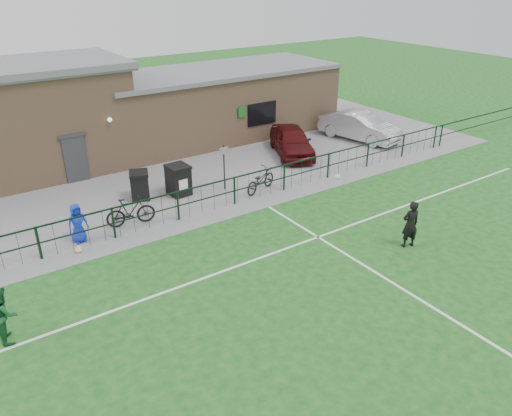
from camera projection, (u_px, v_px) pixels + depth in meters
ground at (358, 315)px, 13.79m from camera, size 90.00×90.00×0.00m
paving_strip at (156, 169)px, 23.83m from camera, size 34.00×13.00×0.02m
pitch_line_touch at (216, 212)px, 19.59m from camera, size 28.00×0.10×0.01m
pitch_line_mid at (273, 253)px, 16.76m from camera, size 28.00×0.10×0.01m
pitch_line_perp at (406, 291)px, 14.80m from camera, size 0.10×16.00×0.01m
perimeter_fence at (213, 197)px, 19.48m from camera, size 28.00×0.10×1.20m
wheelie_bin_left at (140, 186)px, 20.50m from camera, size 0.96×1.02×1.09m
wheelie_bin_right at (178, 181)px, 20.86m from camera, size 0.85×0.95×1.21m
sign_post at (224, 167)px, 21.16m from camera, size 0.06×0.06×2.00m
car_maroon at (292, 141)px, 25.30m from camera, size 3.32×4.57×1.45m
car_silver at (360, 126)px, 27.53m from camera, size 2.57×4.85×1.52m
bicycle_d at (131, 211)px, 18.37m from camera, size 1.87×0.82×1.09m
bicycle_e at (260, 180)px, 21.22m from camera, size 1.98×1.25×0.98m
spectator_child at (77, 223)px, 17.17m from camera, size 0.75×0.54×1.43m
goalkeeper_kick at (408, 223)px, 16.89m from camera, size 1.12×3.36×1.83m
outfield_player at (4, 314)px, 12.59m from camera, size 0.62×0.78×1.57m
ball_ground at (78, 250)px, 16.76m from camera, size 0.24×0.24×0.24m
clubhouse at (111, 112)px, 24.66m from camera, size 24.25×5.40×4.96m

